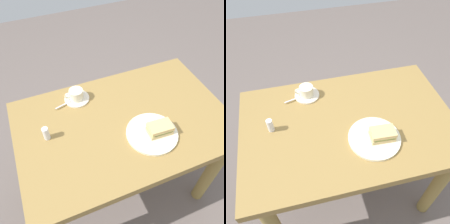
{
  "view_description": "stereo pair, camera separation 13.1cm",
  "coord_description": "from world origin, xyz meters",
  "views": [
    {
      "loc": [
        -0.38,
        -0.75,
        1.79
      ],
      "look_at": [
        -0.05,
        0.06,
        0.81
      ],
      "focal_mm": 38.5,
      "sensor_mm": 36.0,
      "label": 1
    },
    {
      "loc": [
        -0.25,
        -0.79,
        1.79
      ],
      "look_at": [
        -0.05,
        0.06,
        0.81
      ],
      "focal_mm": 38.5,
      "sensor_mm": 36.0,
      "label": 2
    }
  ],
  "objects": [
    {
      "name": "coffee_saucer",
      "position": [
        -0.19,
        0.26,
        0.78
      ],
      "size": [
        0.15,
        0.15,
        0.01
      ],
      "primitive_type": "cylinder",
      "color": "beige",
      "rests_on": "dining_table"
    },
    {
      "name": "spoon",
      "position": [
        -0.26,
        0.24,
        0.79
      ],
      "size": [
        0.1,
        0.04,
        0.01
      ],
      "color": "silver",
      "rests_on": "coffee_saucer"
    },
    {
      "name": "dining_table",
      "position": [
        0.0,
        0.0,
        0.64
      ],
      "size": [
        1.16,
        0.76,
        0.78
      ],
      "color": "olive",
      "rests_on": "ground_plane"
    },
    {
      "name": "sandwich_plate",
      "position": [
        0.1,
        -0.14,
        0.79
      ],
      "size": [
        0.27,
        0.27,
        0.01
      ],
      "primitive_type": "cylinder",
      "color": "beige",
      "rests_on": "dining_table"
    },
    {
      "name": "ground_plane",
      "position": [
        0.0,
        0.0,
        0.0
      ],
      "size": [
        6.0,
        6.0,
        0.0
      ],
      "primitive_type": "plane",
      "color": "#675B55"
    },
    {
      "name": "salt_shaker",
      "position": [
        -0.41,
        0.04,
        0.82
      ],
      "size": [
        0.03,
        0.03,
        0.08
      ],
      "primitive_type": "cylinder",
      "color": "silver",
      "rests_on": "dining_table"
    },
    {
      "name": "sandwich_front",
      "position": [
        0.13,
        -0.15,
        0.82
      ],
      "size": [
        0.13,
        0.09,
        0.06
      ],
      "color": "#DFBC78",
      "rests_on": "sandwich_plate"
    },
    {
      "name": "coffee_cup",
      "position": [
        -0.19,
        0.26,
        0.82
      ],
      "size": [
        0.11,
        0.08,
        0.06
      ],
      "color": "beige",
      "rests_on": "coffee_saucer"
    }
  ]
}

